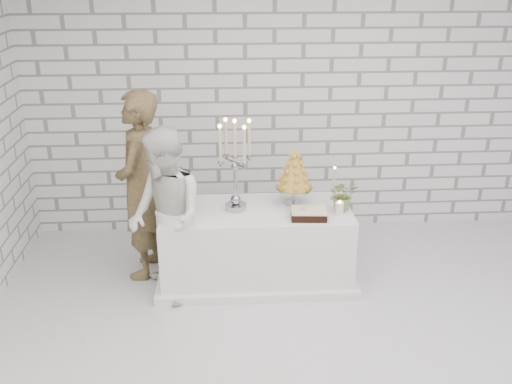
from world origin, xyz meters
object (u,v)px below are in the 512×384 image
candelabra (235,166)px  groom (140,186)px  cake_table (256,244)px  croquembouche (294,177)px  bride (166,217)px

candelabra → groom: bearing=167.5°
cake_table → candelabra: 0.84m
groom → candelabra: 0.98m
cake_table → candelabra: candelabra is taller
groom → croquembouche: size_ratio=3.36×
groom → bride: (0.29, -0.49, -0.11)m
candelabra → cake_table: bearing=-3.4°
croquembouche → bride: bearing=-162.1°
croquembouche → cake_table: bearing=-163.8°
bride → croquembouche: 1.27m
cake_table → groom: groom is taller
groom → candelabra: groom is taller
bride → croquembouche: bride is taller
candelabra → croquembouche: (0.56, 0.10, -0.16)m
candelabra → croquembouche: candelabra is taller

